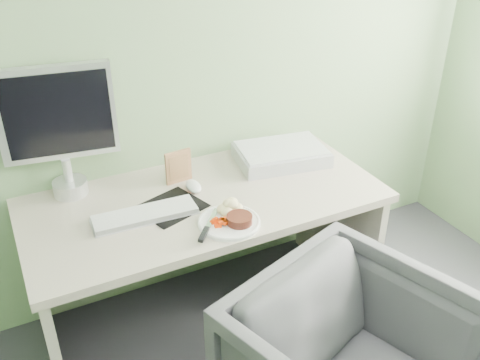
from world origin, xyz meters
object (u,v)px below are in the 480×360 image
plate (229,222)px  scanner (281,155)px  monitor (58,125)px  desk (206,230)px

plate → scanner: bearing=39.2°
plate → scanner: scanner is taller
plate → scanner: (0.47, 0.38, 0.03)m
scanner → monitor: bearing=179.4°
desk → scanner: scanner is taller
desk → monitor: size_ratio=2.72×
desk → monitor: monitor is taller
desk → monitor: 0.80m
plate → monitor: (-0.54, 0.56, 0.33)m
desk → scanner: 0.55m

